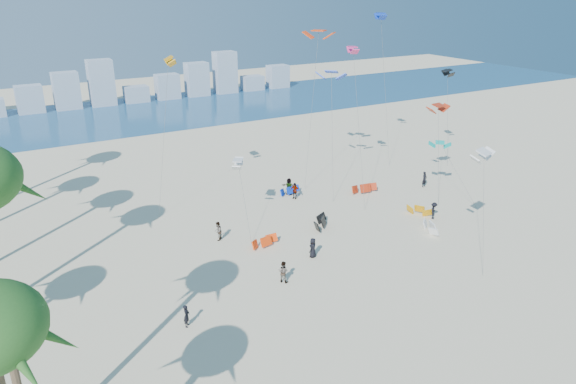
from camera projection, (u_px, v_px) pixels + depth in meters
ground at (375, 349)px, 33.23m from camera, size 220.00×220.00×0.00m
ocean at (109, 117)px, 91.31m from camera, size 220.00×220.00×0.00m
kitesurfer_near at (187, 316)px, 35.17m from camera, size 0.64×0.69×1.59m
kitesurfer_mid at (283, 272)px, 40.45m from camera, size 1.01×1.05×1.71m
kitesurfers_far at (322, 204)px, 52.80m from camera, size 26.05×14.44×1.83m
grounded_kites at (347, 211)px, 52.20m from camera, size 19.07×16.54×0.98m
flying_kites at (359, 77)px, 54.49m from camera, size 38.08×29.16×18.49m
distant_skyline at (88, 90)px, 97.71m from camera, size 85.00×3.00×8.40m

